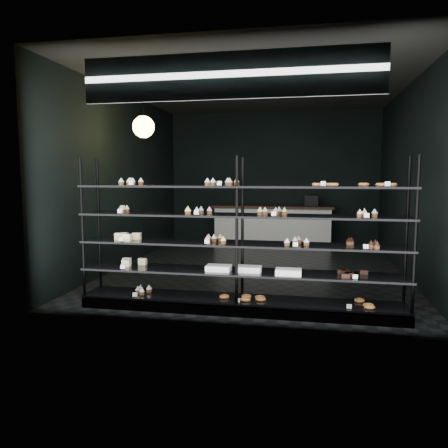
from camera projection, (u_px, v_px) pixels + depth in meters
name	position (u px, v px, depth m)	size (l,w,h in m)	color
room	(258.00, 180.00, 7.66)	(5.01, 6.01, 3.20)	black
display_shelf	(238.00, 261.00, 5.37)	(4.00, 0.50, 1.91)	black
signage	(228.00, 76.00, 4.68)	(3.30, 0.05, 0.50)	#0B1E3A
pendant_lamp	(144.00, 127.00, 6.92)	(0.34, 0.34, 0.90)	black
service_counter	(273.00, 226.00, 10.21)	(2.76, 0.65, 1.23)	silver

